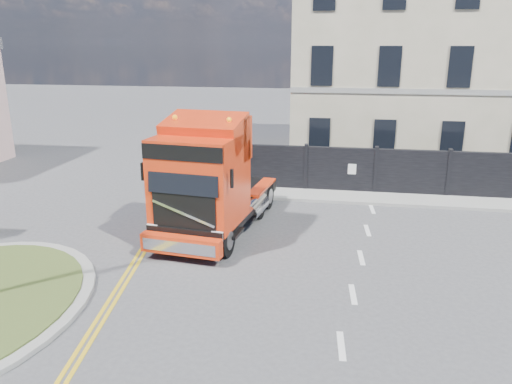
# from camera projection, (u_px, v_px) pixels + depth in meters

# --- Properties ---
(ground) EXTENTS (120.00, 120.00, 0.00)m
(ground) POSITION_uv_depth(u_px,v_px,m) (245.00, 279.00, 13.95)
(ground) COLOR #424244
(ground) RESTS_ON ground
(hoarding_fence) EXTENTS (18.80, 0.25, 2.00)m
(hoarding_fence) POSITION_uv_depth(u_px,v_px,m) (437.00, 174.00, 21.10)
(hoarding_fence) COLOR black
(hoarding_fence) RESTS_ON ground
(georgian_building) EXTENTS (12.30, 10.30, 12.80)m
(georgian_building) POSITION_uv_depth(u_px,v_px,m) (411.00, 53.00, 26.90)
(georgian_building) COLOR beige
(georgian_building) RESTS_ON ground
(pavement_far) EXTENTS (20.00, 1.60, 0.12)m
(pavement_far) POSITION_uv_depth(u_px,v_px,m) (425.00, 201.00, 20.61)
(pavement_far) COLOR gray
(pavement_far) RESTS_ON ground
(truck) EXTENTS (3.30, 7.01, 4.05)m
(truck) POSITION_uv_depth(u_px,v_px,m) (208.00, 185.00, 16.55)
(truck) COLOR black
(truck) RESTS_ON ground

